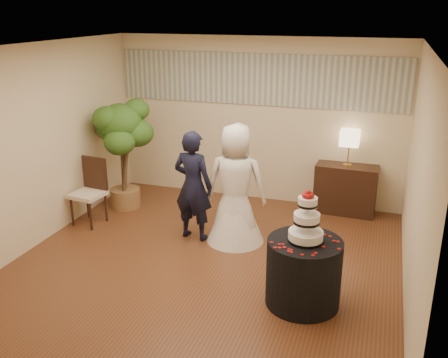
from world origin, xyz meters
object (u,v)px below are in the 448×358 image
(cake_table, at_px, (304,272))
(table_lamp, at_px, (349,148))
(groom, at_px, (193,186))
(wedding_cake, at_px, (307,216))
(console, at_px, (345,189))
(side_chair, at_px, (88,193))
(ficus_tree, at_px, (123,154))
(bride, at_px, (236,184))

(cake_table, distance_m, table_lamp, 2.98)
(groom, bearing_deg, cake_table, 153.14)
(wedding_cake, relative_size, console, 0.62)
(wedding_cake, bearing_deg, table_lamp, 86.08)
(groom, height_order, side_chair, groom)
(wedding_cake, distance_m, side_chair, 3.80)
(groom, xyz_separation_m, cake_table, (1.82, -1.22, -0.42))
(table_lamp, relative_size, side_chair, 0.56)
(cake_table, xyz_separation_m, side_chair, (-3.57, 1.18, 0.12))
(groom, relative_size, ficus_tree, 0.87)
(console, height_order, ficus_tree, ficus_tree)
(console, relative_size, table_lamp, 1.69)
(cake_table, distance_m, ficus_tree, 3.95)
(wedding_cake, height_order, table_lamp, table_lamp)
(table_lamp, xyz_separation_m, ficus_tree, (-3.57, -0.91, -0.17))
(bride, bearing_deg, side_chair, -1.88)
(cake_table, bearing_deg, groom, 146.14)
(console, bearing_deg, bride, -129.50)
(cake_table, distance_m, wedding_cake, 0.70)
(groom, distance_m, table_lamp, 2.64)
(console, bearing_deg, table_lamp, 0.00)
(bride, bearing_deg, ficus_tree, -22.29)
(groom, distance_m, bride, 0.62)
(groom, height_order, table_lamp, groom)
(console, xyz_separation_m, ficus_tree, (-3.57, -0.91, 0.53))
(ficus_tree, bearing_deg, side_chair, -103.95)
(cake_table, height_order, console, console)
(wedding_cake, distance_m, ficus_tree, 3.91)
(groom, relative_size, wedding_cake, 2.69)
(wedding_cake, height_order, ficus_tree, ficus_tree)
(groom, xyz_separation_m, bride, (0.61, 0.10, 0.06))
(bride, xyz_separation_m, console, (1.41, 1.57, -0.47))
(wedding_cake, relative_size, table_lamp, 1.04)
(side_chair, bearing_deg, table_lamp, 32.20)
(cake_table, height_order, ficus_tree, ficus_tree)
(console, distance_m, ficus_tree, 3.72)
(table_lamp, bearing_deg, console, 0.00)
(bride, height_order, wedding_cake, bride)
(cake_table, relative_size, console, 0.87)
(wedding_cake, relative_size, ficus_tree, 0.32)
(groom, bearing_deg, console, -133.42)
(ficus_tree, bearing_deg, bride, -16.92)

